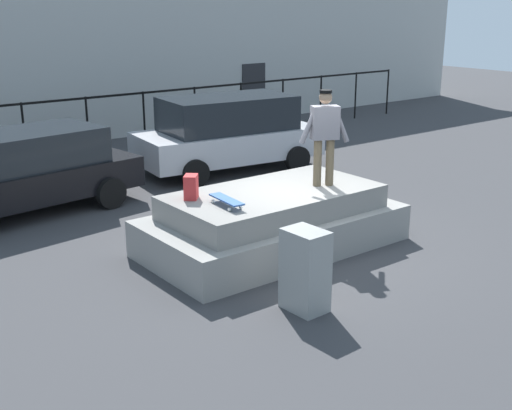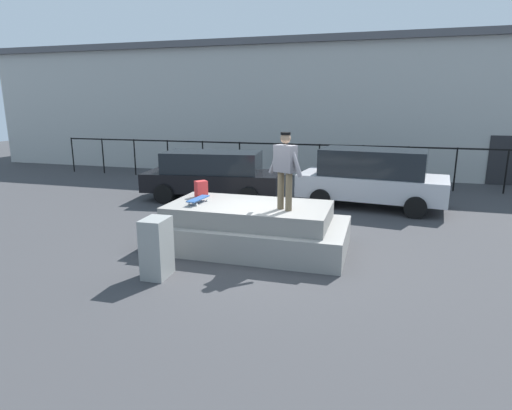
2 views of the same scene
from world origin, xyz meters
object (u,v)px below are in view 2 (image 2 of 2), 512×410
(backpack, at_px, (201,189))
(utility_box, at_px, (157,248))
(skateboarder, at_px, (285,166))
(skateboard, at_px, (198,199))
(car_black_hatchback_near, at_px, (213,174))
(car_silver_hatchback_mid, at_px, (372,177))

(backpack, xyz_separation_m, utility_box, (0.18, -2.57, -0.64))
(skateboarder, xyz_separation_m, utility_box, (-2.06, -1.85, -1.40))
(skateboard, xyz_separation_m, car_black_hatchback_near, (-1.59, 4.82, -0.24))
(skateboarder, distance_m, car_silver_hatchback_mid, 5.59)
(car_black_hatchback_near, height_order, utility_box, car_black_hatchback_near)
(car_black_hatchback_near, distance_m, utility_box, 6.89)
(skateboarder, relative_size, skateboard, 2.08)
(backpack, distance_m, utility_box, 2.65)
(skateboarder, height_order, skateboard, skateboarder)
(car_silver_hatchback_mid, relative_size, utility_box, 4.12)
(car_black_hatchback_near, bearing_deg, skateboarder, -53.34)
(skateboarder, relative_size, utility_box, 1.43)
(skateboarder, height_order, utility_box, skateboarder)
(car_black_hatchback_near, bearing_deg, backpack, -71.63)
(skateboarder, height_order, car_silver_hatchback_mid, skateboarder)
(car_silver_hatchback_mid, distance_m, utility_box, 8.03)
(skateboard, height_order, car_silver_hatchback_mid, car_silver_hatchback_mid)
(backpack, relative_size, car_silver_hatchback_mid, 0.08)
(skateboarder, relative_size, car_silver_hatchback_mid, 0.35)
(skateboard, relative_size, backpack, 2.01)
(skateboard, distance_m, car_silver_hatchback_mid, 6.39)
(skateboarder, xyz_separation_m, skateboard, (-2.02, 0.04, -0.85))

